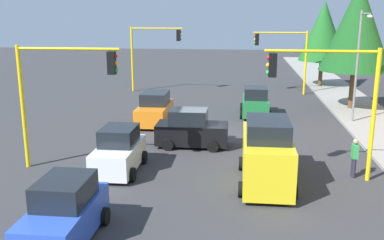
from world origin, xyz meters
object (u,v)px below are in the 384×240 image
at_px(traffic_signal_near_left, 330,88).
at_px(car_black, 191,130).
at_px(traffic_signal_near_right, 61,83).
at_px(delivery_van_yellow, 267,154).
at_px(car_green, 255,103).
at_px(traffic_signal_far_left, 284,50).
at_px(pedestrian_crossing, 354,157).
at_px(traffic_signal_far_right, 152,46).
at_px(car_blue, 64,213).
at_px(car_white, 119,152).
at_px(street_lamp_curbside, 360,55).
at_px(car_orange, 155,109).
at_px(tree_roadside_far, 323,31).
at_px(tree_roadside_mid, 357,26).

xyz_separation_m(traffic_signal_near_left, car_black, (-4.00, -6.11, -3.02)).
distance_m(traffic_signal_near_right, delivery_van_yellow, 9.31).
bearing_deg(car_green, delivery_van_yellow, 0.48).
xyz_separation_m(traffic_signal_far_left, car_green, (8.47, -2.54, -2.91)).
bearing_deg(pedestrian_crossing, car_green, -160.93).
bearing_deg(traffic_signal_far_right, delivery_van_yellow, 23.12).
xyz_separation_m(car_blue, car_white, (-6.18, -0.02, -0.00)).
bearing_deg(street_lamp_curbside, car_orange, -85.54).
bearing_deg(traffic_signal_far_left, traffic_signal_near_right, -29.51).
distance_m(street_lamp_curbside, tree_roadside_far, 14.42).
bearing_deg(pedestrian_crossing, tree_roadside_far, 173.93).
distance_m(tree_roadside_mid, car_blue, 24.67).
xyz_separation_m(car_green, car_blue, (17.77, -6.28, -0.00)).
relative_size(traffic_signal_near_right, tree_roadside_mid, 0.61).
relative_size(traffic_signal_near_left, car_blue, 1.45).
bearing_deg(traffic_signal_far_left, car_blue, -18.58).
bearing_deg(traffic_signal_near_right, pedestrian_crossing, 91.45).
bearing_deg(traffic_signal_near_right, traffic_signal_far_left, 150.49).
xyz_separation_m(traffic_signal_far_right, pedestrian_crossing, (19.68, 12.68, -3.10)).
height_order(street_lamp_curbside, car_black, street_lamp_curbside).
bearing_deg(traffic_signal_near_right, car_blue, 21.81).
relative_size(car_green, car_blue, 0.99).
height_order(traffic_signal_far_left, street_lamp_curbside, street_lamp_curbside).
xyz_separation_m(traffic_signal_near_right, car_white, (0.07, 2.48, -3.02)).
distance_m(traffic_signal_near_right, car_blue, 7.37).
height_order(car_orange, car_white, same).
height_order(tree_roadside_mid, car_blue, tree_roadside_mid).
relative_size(car_blue, pedestrian_crossing, 2.24).
bearing_deg(car_white, car_blue, 0.15).
bearing_deg(tree_roadside_far, tree_roadside_mid, 2.86).
bearing_deg(car_blue, car_black, 165.01).
distance_m(car_green, car_white, 13.19).
relative_size(car_green, pedestrian_crossing, 2.22).
xyz_separation_m(street_lamp_curbside, tree_roadside_mid, (-4.39, 0.80, 1.57)).
bearing_deg(tree_roadside_far, car_white, -27.80).
distance_m(traffic_signal_near_right, car_orange, 9.46).
height_order(street_lamp_curbside, pedestrian_crossing, street_lamp_curbside).
bearing_deg(traffic_signal_far_left, tree_roadside_far, 136.07).
distance_m(traffic_signal_near_left, car_black, 7.90).
bearing_deg(pedestrian_crossing, car_orange, -129.01).
bearing_deg(tree_roadside_mid, traffic_signal_far_right, -110.92).
xyz_separation_m(traffic_signal_near_right, car_black, (-4.00, 5.24, -3.02)).
relative_size(traffic_signal_far_left, pedestrian_crossing, 3.15).
relative_size(tree_roadside_mid, car_blue, 2.37).
height_order(traffic_signal_near_left, car_orange, traffic_signal_near_left).
relative_size(traffic_signal_far_left, tree_roadside_mid, 0.60).
xyz_separation_m(traffic_signal_far_right, car_blue, (26.24, 2.52, -3.12)).
bearing_deg(pedestrian_crossing, street_lamp_curbside, 166.56).
xyz_separation_m(traffic_signal_far_left, pedestrian_crossing, (19.68, 1.33, -2.90)).
bearing_deg(street_lamp_curbside, traffic_signal_far_right, -124.89).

